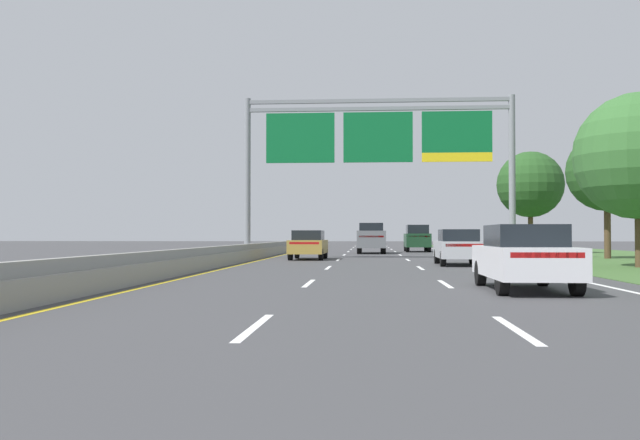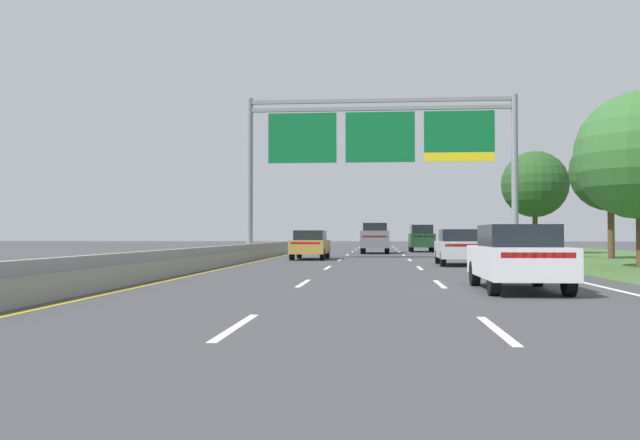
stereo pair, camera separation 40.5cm
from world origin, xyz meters
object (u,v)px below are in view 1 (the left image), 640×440
at_px(roadside_tree_distant, 530,185).
at_px(car_darkgreen_right_lane_suv, 417,238).
at_px(roadside_tree_far, 607,172).
at_px(overhead_sign_gantry, 378,144).
at_px(car_white_right_lane_sedan, 524,256).
at_px(car_gold_left_lane_sedan, 308,244).
at_px(car_silver_right_lane_sedan, 458,246).
at_px(pickup_truck_grey, 371,238).
at_px(roadside_tree_mid, 639,156).

bearing_deg(roadside_tree_distant, car_darkgreen_right_lane_suv, 151.08).
bearing_deg(roadside_tree_far, car_darkgreen_right_lane_suv, 121.01).
distance_m(overhead_sign_gantry, roadside_tree_distant, 16.59).
distance_m(overhead_sign_gantry, car_white_right_lane_sedan, 22.50).
height_order(car_gold_left_lane_sedan, roadside_tree_distant, roadside_tree_distant).
relative_size(car_silver_right_lane_sedan, roadside_tree_distant, 0.60).
height_order(overhead_sign_gantry, roadside_tree_far, overhead_sign_gantry).
relative_size(car_darkgreen_right_lane_suv, roadside_tree_far, 0.67).
bearing_deg(roadside_tree_distant, car_gold_left_lane_sedan, -138.21).
distance_m(overhead_sign_gantry, car_gold_left_lane_sedan, 6.84).
bearing_deg(pickup_truck_grey, overhead_sign_gantry, -178.29).
xyz_separation_m(overhead_sign_gantry, roadside_tree_mid, (10.40, -9.70, -1.89)).
distance_m(car_gold_left_lane_sedan, roadside_tree_far, 17.08).
distance_m(car_gold_left_lane_sedan, roadside_tree_distant, 20.40).
distance_m(car_white_right_lane_sedan, roadside_tree_mid, 14.36).
bearing_deg(roadside_tree_mid, roadside_tree_far, 77.78).
xyz_separation_m(overhead_sign_gantry, roadside_tree_far, (12.70, 0.90, -1.57)).
distance_m(car_white_right_lane_sedan, car_darkgreen_right_lane_suv, 38.12).
relative_size(overhead_sign_gantry, pickup_truck_grey, 2.79).
height_order(car_darkgreen_right_lane_suv, car_silver_right_lane_sedan, car_darkgreen_right_lane_suv).
xyz_separation_m(car_gold_left_lane_sedan, car_silver_right_lane_sedan, (7.20, -6.57, 0.00)).
bearing_deg(roadside_tree_distant, car_white_right_lane_sedan, -103.16).
height_order(car_silver_right_lane_sedan, roadside_tree_distant, roadside_tree_distant).
xyz_separation_m(car_white_right_lane_sedan, car_darkgreen_right_lane_suv, (0.08, 38.12, 0.28)).
bearing_deg(roadside_tree_mid, roadside_tree_distant, 88.16).
bearing_deg(overhead_sign_gantry, car_silver_right_lane_sedan, -65.93).
bearing_deg(pickup_truck_grey, car_darkgreen_right_lane_suv, -36.46).
bearing_deg(pickup_truck_grey, roadside_tree_far, -129.47).
height_order(car_silver_right_lane_sedan, roadside_tree_far, roadside_tree_far).
bearing_deg(roadside_tree_distant, pickup_truck_grey, -177.06).
xyz_separation_m(overhead_sign_gantry, car_darkgreen_right_lane_suv, (3.29, 16.56, -5.31)).
height_order(car_gold_left_lane_sedan, roadside_tree_far, roadside_tree_far).
bearing_deg(car_white_right_lane_sedan, car_silver_right_lane_sedan, -0.79).
bearing_deg(pickup_truck_grey, roadside_tree_mid, -153.26).
bearing_deg(overhead_sign_gantry, roadside_tree_far, 4.06).
bearing_deg(car_darkgreen_right_lane_suv, overhead_sign_gantry, 169.09).
relative_size(overhead_sign_gantry, roadside_tree_distant, 2.05).
bearing_deg(car_darkgreen_right_lane_suv, car_gold_left_lane_sedan, 158.46).
xyz_separation_m(roadside_tree_mid, roadside_tree_distant, (0.71, 21.93, 0.44)).
xyz_separation_m(car_gold_left_lane_sedan, roadside_tree_far, (16.48, 1.98, 4.02)).
bearing_deg(car_silver_right_lane_sedan, car_gold_left_lane_sedan, 48.33).
bearing_deg(car_gold_left_lane_sedan, roadside_tree_distant, -47.39).
xyz_separation_m(overhead_sign_gantry, car_gold_left_lane_sedan, (-3.79, -1.08, -5.59)).
distance_m(car_darkgreen_right_lane_suv, car_silver_right_lane_sedan, 24.20).
relative_size(overhead_sign_gantry, car_silver_right_lane_sedan, 3.41).
distance_m(pickup_truck_grey, roadside_tree_distant, 12.11).
xyz_separation_m(pickup_truck_grey, roadside_tree_far, (13.04, -10.75, 3.77)).
relative_size(car_darkgreen_right_lane_suv, roadside_tree_mid, 0.66).
bearing_deg(car_darkgreen_right_lane_suv, roadside_tree_mid, -164.52).
bearing_deg(car_white_right_lane_sedan, overhead_sign_gantry, 8.52).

